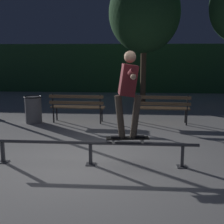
% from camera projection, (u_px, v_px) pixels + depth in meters
% --- Properties ---
extents(ground_plane, '(90.00, 90.00, 0.00)m').
position_uv_depth(ground_plane, '(91.00, 163.00, 5.77)').
color(ground_plane, '#ADAAA8').
extents(hedge_backdrop, '(24.00, 1.20, 2.46)m').
position_uv_depth(hedge_backdrop, '(119.00, 68.00, 16.03)').
color(hedge_backdrop, '#2D5B33').
rests_on(hedge_backdrop, ground).
extents(grind_rail, '(3.96, 0.18, 0.45)m').
position_uv_depth(grind_rail, '(90.00, 147.00, 5.62)').
color(grind_rail, '#47474C').
rests_on(grind_rail, ground).
extents(skateboard, '(0.80, 0.31, 0.09)m').
position_uv_depth(skateboard, '(128.00, 138.00, 5.54)').
color(skateboard, black).
rests_on(skateboard, grind_rail).
extents(skateboarder, '(0.63, 1.40, 1.56)m').
position_uv_depth(skateboarder, '(128.00, 87.00, 5.36)').
color(skateboarder, black).
rests_on(skateboarder, skateboard).
extents(park_bench_leftmost, '(1.62, 0.48, 0.88)m').
position_uv_depth(park_bench_leftmost, '(77.00, 105.00, 8.94)').
color(park_bench_leftmost, black).
rests_on(park_bench_leftmost, ground).
extents(park_bench_left_center, '(1.62, 0.48, 0.88)m').
position_uv_depth(park_bench_left_center, '(162.00, 106.00, 8.77)').
color(park_bench_left_center, black).
rests_on(park_bench_left_center, ground).
extents(tree_behind_benches, '(2.69, 2.69, 4.98)m').
position_uv_depth(tree_behind_benches, '(144.00, 13.00, 11.41)').
color(tree_behind_benches, brown).
rests_on(tree_behind_benches, ground).
extents(trash_can, '(0.52, 0.52, 0.80)m').
position_uv_depth(trash_can, '(33.00, 109.00, 8.95)').
color(trash_can, slate).
rests_on(trash_can, ground).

